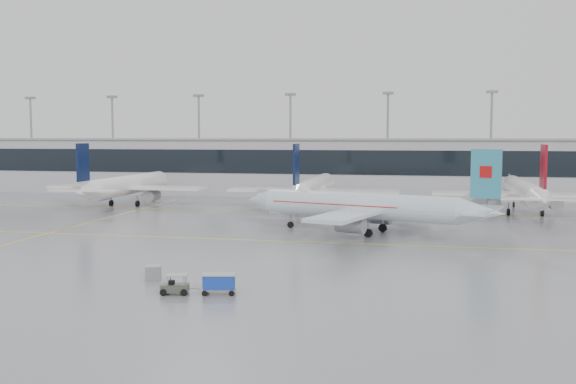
% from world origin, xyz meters
% --- Properties ---
extents(ground, '(320.00, 320.00, 0.00)m').
position_xyz_m(ground, '(0.00, 0.00, 0.00)').
color(ground, gray).
rests_on(ground, ground).
extents(taxi_line_main, '(120.00, 0.25, 0.01)m').
position_xyz_m(taxi_line_main, '(0.00, 0.00, 0.01)').
color(taxi_line_main, yellow).
rests_on(taxi_line_main, ground).
extents(taxi_line_north, '(120.00, 0.25, 0.01)m').
position_xyz_m(taxi_line_north, '(0.00, 30.00, 0.01)').
color(taxi_line_north, yellow).
rests_on(taxi_line_north, ground).
extents(taxi_line_cross, '(0.25, 60.00, 0.01)m').
position_xyz_m(taxi_line_cross, '(-30.00, 15.00, 0.01)').
color(taxi_line_cross, yellow).
rests_on(taxi_line_cross, ground).
extents(terminal, '(180.00, 15.00, 12.00)m').
position_xyz_m(terminal, '(0.00, 62.00, 6.00)').
color(terminal, '#AAAAAE').
rests_on(terminal, ground).
extents(terminal_glass, '(180.00, 0.20, 5.00)m').
position_xyz_m(terminal_glass, '(0.00, 54.45, 7.50)').
color(terminal_glass, black).
rests_on(terminal_glass, ground).
extents(terminal_roof, '(182.00, 16.00, 0.40)m').
position_xyz_m(terminal_roof, '(0.00, 62.00, 12.20)').
color(terminal_roof, gray).
rests_on(terminal_roof, ground).
extents(light_masts, '(156.40, 1.00, 22.60)m').
position_xyz_m(light_masts, '(0.00, 68.00, 13.34)').
color(light_masts, gray).
rests_on(light_masts, ground).
extents(air_canada_jet, '(35.44, 28.83, 11.32)m').
position_xyz_m(air_canada_jet, '(11.49, 7.94, 3.58)').
color(air_canada_jet, silver).
rests_on(air_canada_jet, ground).
extents(parked_jet_b, '(29.64, 36.96, 11.72)m').
position_xyz_m(parked_jet_b, '(-35.00, 33.69, 3.71)').
color(parked_jet_b, white).
rests_on(parked_jet_b, ground).
extents(parked_jet_c, '(29.64, 36.96, 11.72)m').
position_xyz_m(parked_jet_c, '(-0.00, 33.69, 3.71)').
color(parked_jet_c, white).
rests_on(parked_jet_c, ground).
extents(parked_jet_d, '(29.64, 36.96, 11.72)m').
position_xyz_m(parked_jet_d, '(35.00, 33.69, 3.71)').
color(parked_jet_d, white).
rests_on(parked_jet_d, ground).
extents(baggage_tug, '(3.42, 1.81, 1.62)m').
position_xyz_m(baggage_tug, '(-1.24, -27.67, 0.57)').
color(baggage_tug, '#3C4238').
rests_on(baggage_tug, ground).
extents(baggage_cart, '(2.96, 2.02, 1.68)m').
position_xyz_m(baggage_cart, '(2.29, -26.94, 0.98)').
color(baggage_cart, gray).
rests_on(baggage_cart, ground).
extents(gse_unit, '(1.65, 1.59, 1.33)m').
position_xyz_m(gse_unit, '(-5.01, -23.32, 0.66)').
color(gse_unit, slate).
rests_on(gse_unit, ground).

